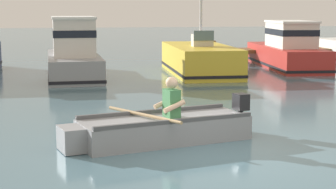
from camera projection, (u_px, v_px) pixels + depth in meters
name	position (u px, v px, depth m)	size (l,w,h in m)	color
ground_plane	(232.00, 159.00, 9.00)	(120.00, 120.00, 0.00)	slate
wooden_dock	(327.00, 49.00, 25.46)	(11.27, 1.64, 1.11)	brown
rowboat_with_person	(161.00, 128.00, 10.13)	(3.69, 1.85, 1.19)	gray
moored_boat_grey	(74.00, 55.00, 19.43)	(1.95, 5.45, 2.13)	gray
moored_boat_yellow	(200.00, 60.00, 20.59)	(2.31, 5.45, 4.12)	gold
moored_boat_red	(287.00, 50.00, 22.50)	(2.36, 6.19, 1.92)	#B72D28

